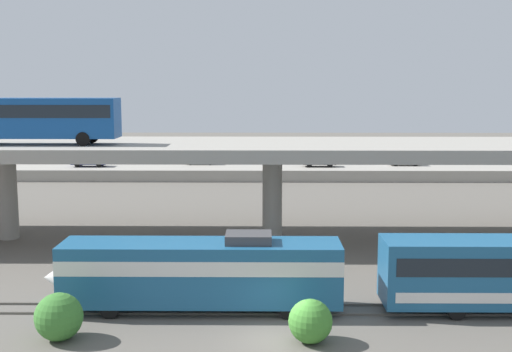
{
  "coord_description": "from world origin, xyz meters",
  "views": [
    {
      "loc": [
        -0.74,
        -29.19,
        11.92
      ],
      "look_at": [
        -1.3,
        25.01,
        4.21
      ],
      "focal_mm": 45.74,
      "sensor_mm": 36.0,
      "label": 1
    }
  ],
  "objects": [
    {
      "name": "ground_plane",
      "position": [
        0.0,
        0.0,
        0.0
      ],
      "size": [
        260.0,
        260.0,
        0.0
      ],
      "primitive_type": "plane",
      "color": "#605B54"
    },
    {
      "name": "parked_car_0",
      "position": [
        17.6,
        54.52,
        2.2
      ],
      "size": [
        4.13,
        1.84,
        1.5
      ],
      "rotation": [
        0.0,
        0.0,
        3.14
      ],
      "color": "silver",
      "rests_on": "pier_parking_lot"
    },
    {
      "name": "shrub_right",
      "position": [
        1.48,
        -0.32,
        1.03
      ],
      "size": [
        2.05,
        2.05,
        2.05
      ],
      "primitive_type": "sphere",
      "color": "#408530",
      "rests_on": "ground_plane"
    },
    {
      "name": "train_locomotive",
      "position": [
        -4.7,
        4.0,
        2.19
      ],
      "size": [
        15.66,
        3.04,
        4.18
      ],
      "rotation": [
        0.0,
        0.0,
        3.14
      ],
      "color": "#1E5984",
      "rests_on": "ground_plane"
    },
    {
      "name": "parked_car_3",
      "position": [
        6.4,
        53.13,
        2.2
      ],
      "size": [
        4.19,
        1.9,
        1.5
      ],
      "color": "black",
      "rests_on": "pier_parking_lot"
    },
    {
      "name": "highway_overpass",
      "position": [
        -0.0,
        20.0,
        6.75
      ],
      "size": [
        96.0,
        11.5,
        7.47
      ],
      "color": "#9E998E",
      "rests_on": "ground_plane"
    },
    {
      "name": "rail_strip_near",
      "position": [
        0.0,
        3.26,
        0.06
      ],
      "size": [
        110.0,
        0.12,
        0.12
      ],
      "primitive_type": "cube",
      "color": "#59544C",
      "rests_on": "ground_plane"
    },
    {
      "name": "transit_bus_on_overpass",
      "position": [
        -17.37,
        18.44,
        9.53
      ],
      "size": [
        12.0,
        2.68,
        3.4
      ],
      "rotation": [
        0.0,
        0.0,
        3.14
      ],
      "color": "#14478C",
      "rests_on": "highway_overpass"
    },
    {
      "name": "rail_strip_far",
      "position": [
        0.0,
        4.74,
        0.06
      ],
      "size": [
        110.0,
        0.12,
        0.12
      ],
      "primitive_type": "cube",
      "color": "#59544C",
      "rests_on": "ground_plane"
    },
    {
      "name": "harbor_water",
      "position": [
        0.0,
        78.0,
        0.0
      ],
      "size": [
        140.0,
        36.0,
        0.01
      ],
      "primitive_type": "cube",
      "color": "#2D5170",
      "rests_on": "ground_plane"
    },
    {
      "name": "parked_car_2",
      "position": [
        -22.81,
        52.89,
        2.2
      ],
      "size": [
        4.43,
        1.99,
        1.5
      ],
      "color": "navy",
      "rests_on": "pier_parking_lot"
    },
    {
      "name": "parked_car_1",
      "position": [
        -8.8,
        55.49,
        2.2
      ],
      "size": [
        4.17,
        1.95,
        1.5
      ],
      "rotation": [
        0.0,
        0.0,
        3.14
      ],
      "color": "#9E998C",
      "rests_on": "pier_parking_lot"
    },
    {
      "name": "pier_parking_lot",
      "position": [
        0.0,
        55.0,
        0.71
      ],
      "size": [
        78.93,
        11.66,
        1.43
      ],
      "primitive_type": "cube",
      "color": "#9E998E",
      "rests_on": "ground_plane"
    },
    {
      "name": "shrub_left",
      "position": [
        -10.25,
        -0.13,
        1.13
      ],
      "size": [
        2.26,
        2.26,
        2.26
      ],
      "primitive_type": "sphere",
      "color": "#3B7A30",
      "rests_on": "ground_plane"
    }
  ]
}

